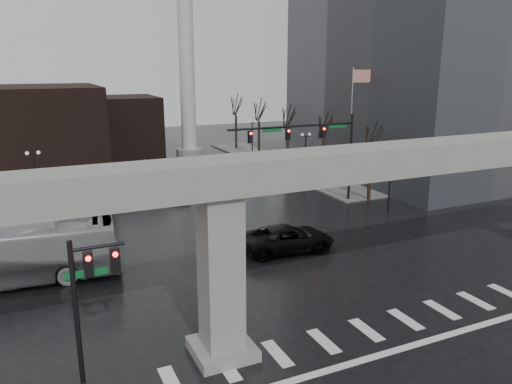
# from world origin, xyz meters

# --- Properties ---
(ground) EXTENTS (160.00, 160.00, 0.00)m
(ground) POSITION_xyz_m (0.00, 0.00, 0.00)
(ground) COLOR black
(ground) RESTS_ON ground
(sidewalk_ne) EXTENTS (28.00, 36.00, 0.15)m
(sidewalk_ne) POSITION_xyz_m (26.00, 36.00, 0.07)
(sidewalk_ne) COLOR #62605E
(sidewalk_ne) RESTS_ON ground
(elevated_guideway) EXTENTS (48.00, 2.60, 8.70)m
(elevated_guideway) POSITION_xyz_m (1.26, 0.00, 6.88)
(elevated_guideway) COLOR gray
(elevated_guideway) RESTS_ON ground
(building_far_left) EXTENTS (16.00, 14.00, 10.00)m
(building_far_left) POSITION_xyz_m (-14.00, 42.00, 5.00)
(building_far_left) COLOR black
(building_far_left) RESTS_ON ground
(building_far_mid) EXTENTS (10.00, 10.00, 8.00)m
(building_far_mid) POSITION_xyz_m (-2.00, 52.00, 4.00)
(building_far_mid) COLOR black
(building_far_mid) RESTS_ON ground
(smokestack) EXTENTS (3.60, 3.60, 30.00)m
(smokestack) POSITION_xyz_m (6.00, 46.00, 13.35)
(smokestack) COLOR beige
(smokestack) RESTS_ON ground
(signal_mast_arm) EXTENTS (12.12, 0.43, 8.00)m
(signal_mast_arm) POSITION_xyz_m (8.99, 18.80, 5.83)
(signal_mast_arm) COLOR black
(signal_mast_arm) RESTS_ON ground
(signal_left_pole) EXTENTS (2.30, 0.30, 6.00)m
(signal_left_pole) POSITION_xyz_m (-12.25, 0.50, 4.07)
(signal_left_pole) COLOR black
(signal_left_pole) RESTS_ON ground
(flagpole_assembly) EXTENTS (2.06, 0.12, 12.00)m
(flagpole_assembly) POSITION_xyz_m (15.29, 22.00, 7.53)
(flagpole_assembly) COLOR silver
(flagpole_assembly) RESTS_ON ground
(lamp_right_0) EXTENTS (1.22, 0.32, 5.11)m
(lamp_right_0) POSITION_xyz_m (13.50, 14.00, 3.47)
(lamp_right_0) COLOR black
(lamp_right_0) RESTS_ON ground
(lamp_right_1) EXTENTS (1.22, 0.32, 5.11)m
(lamp_right_1) POSITION_xyz_m (13.50, 28.00, 3.47)
(lamp_right_1) COLOR black
(lamp_right_1) RESTS_ON ground
(lamp_right_2) EXTENTS (1.22, 0.32, 5.11)m
(lamp_right_2) POSITION_xyz_m (13.50, 42.00, 3.47)
(lamp_right_2) COLOR black
(lamp_right_2) RESTS_ON ground
(lamp_left_0) EXTENTS (1.22, 0.32, 5.11)m
(lamp_left_0) POSITION_xyz_m (-13.50, 14.00, 3.47)
(lamp_left_0) COLOR black
(lamp_left_0) RESTS_ON ground
(lamp_left_1) EXTENTS (1.22, 0.32, 5.11)m
(lamp_left_1) POSITION_xyz_m (-13.50, 28.00, 3.47)
(lamp_left_1) COLOR black
(lamp_left_1) RESTS_ON ground
(lamp_left_2) EXTENTS (1.22, 0.32, 5.11)m
(lamp_left_2) POSITION_xyz_m (-13.50, 42.00, 3.47)
(lamp_left_2) COLOR black
(lamp_left_2) RESTS_ON ground
(tree_right_0) EXTENTS (1.09, 1.58, 7.50)m
(tree_right_0) POSITION_xyz_m (14.53, 18.02, 2.79)
(tree_right_0) COLOR black
(tree_right_0) RESTS_ON ground
(tree_right_1) EXTENTS (1.09, 1.61, 7.67)m
(tree_right_1) POSITION_xyz_m (14.53, 26.02, 2.85)
(tree_right_1) COLOR black
(tree_right_1) RESTS_ON ground
(tree_right_2) EXTENTS (1.10, 1.63, 7.85)m
(tree_right_2) POSITION_xyz_m (14.53, 34.02, 2.91)
(tree_right_2) COLOR black
(tree_right_2) RESTS_ON ground
(tree_right_3) EXTENTS (1.11, 1.66, 8.02)m
(tree_right_3) POSITION_xyz_m (14.53, 42.02, 2.98)
(tree_right_3) COLOR black
(tree_right_3) RESTS_ON ground
(tree_right_4) EXTENTS (1.12, 1.69, 8.19)m
(tree_right_4) POSITION_xyz_m (14.53, 50.02, 3.04)
(tree_right_4) COLOR black
(tree_right_4) RESTS_ON ground
(pickup_truck) EXTENTS (6.60, 3.51, 1.76)m
(pickup_truck) POSITION_xyz_m (1.54, 9.79, 0.88)
(pickup_truck) COLOR black
(pickup_truck) RESTS_ON ground
(city_bus) EXTENTS (13.18, 4.57, 3.60)m
(city_bus) POSITION_xyz_m (-15.75, 12.00, 1.80)
(city_bus) COLOR #9F9EA3
(city_bus) RESTS_ON ground
(far_car) EXTENTS (1.95, 4.44, 1.49)m
(far_car) POSITION_xyz_m (-1.30, 27.15, 0.75)
(far_car) COLOR black
(far_car) RESTS_ON ground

